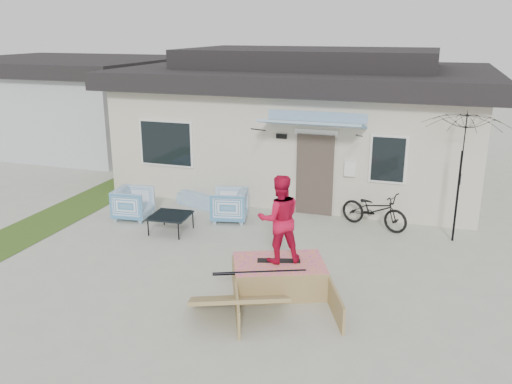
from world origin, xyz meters
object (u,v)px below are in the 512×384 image
(armchair_left, at_px, (133,202))
(patio_umbrella, at_px, (461,166))
(coffee_table, at_px, (171,223))
(bicycle, at_px, (375,206))
(loveseat, at_px, (202,196))
(armchair_right, at_px, (229,203))
(skate_ramp, at_px, (279,276))
(skateboard, at_px, (279,260))
(skater, at_px, (279,217))

(armchair_left, distance_m, patio_umbrella, 7.86)
(coffee_table, bearing_deg, bicycle, 21.94)
(loveseat, distance_m, armchair_right, 1.38)
(skate_ramp, height_order, skateboard, skateboard)
(armchair_left, bearing_deg, bicycle, -84.65)
(armchair_left, height_order, skateboard, armchair_left)
(skate_ramp, xyz_separation_m, skater, (-0.02, 0.05, 1.14))
(armchair_right, distance_m, skateboard, 3.89)
(coffee_table, xyz_separation_m, bicycle, (4.53, 1.82, 0.33))
(bicycle, relative_size, skate_ramp, 0.78)
(armchair_right, xyz_separation_m, skater, (2.21, -3.20, 0.97))
(patio_umbrella, xyz_separation_m, skate_ramp, (-3.10, -3.57, -1.47))
(bicycle, relative_size, skateboard, 2.18)
(patio_umbrella, bearing_deg, bicycle, 170.87)
(loveseat, bearing_deg, patio_umbrella, -165.70)
(skate_ramp, distance_m, skateboard, 0.30)
(loveseat, bearing_deg, bicycle, -163.83)
(armchair_right, xyz_separation_m, skate_ramp, (2.23, -3.25, -0.17))
(armchair_left, distance_m, coffee_table, 1.47)
(patio_umbrella, bearing_deg, armchair_left, -172.89)
(armchair_left, distance_m, skateboard, 5.24)
(skateboard, bearing_deg, armchair_left, 134.49)
(coffee_table, bearing_deg, patio_umbrella, 13.57)
(bicycle, bearing_deg, skate_ramp, -177.47)
(skateboard, xyz_separation_m, skater, (0.00, -0.00, 0.84))
(skater, bearing_deg, bicycle, -136.74)
(loveseat, relative_size, skateboard, 1.84)
(loveseat, xyz_separation_m, coffee_table, (0.08, -2.03, -0.07))
(armchair_right, relative_size, bicycle, 0.51)
(armchair_left, height_order, patio_umbrella, patio_umbrella)
(bicycle, relative_size, skater, 1.06)
(skater, bearing_deg, patio_umbrella, -159.44)
(armchair_left, relative_size, skater, 0.54)
(skater, bearing_deg, skate_ramp, 85.17)
(loveseat, distance_m, skateboard, 5.21)
(skate_ramp, bearing_deg, coffee_table, 124.81)
(patio_umbrella, height_order, skate_ramp, patio_umbrella)
(coffee_table, height_order, patio_umbrella, patio_umbrella)
(coffee_table, xyz_separation_m, skate_ramp, (3.25, -2.04, 0.06))
(bicycle, xyz_separation_m, skate_ramp, (-1.28, -3.86, -0.28))
(patio_umbrella, bearing_deg, loveseat, 175.57)
(loveseat, distance_m, skate_ramp, 5.26)
(armchair_left, relative_size, bicycle, 0.51)
(coffee_table, bearing_deg, armchair_right, 49.98)
(armchair_left, xyz_separation_m, coffee_table, (1.34, -0.57, -0.22))
(patio_umbrella, bearing_deg, skateboard, -131.54)
(armchair_left, xyz_separation_m, bicycle, (5.87, 1.25, 0.11))
(armchair_left, distance_m, skate_ramp, 5.28)
(coffee_table, distance_m, skateboard, 3.81)
(armchair_right, bearing_deg, loveseat, -139.37)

